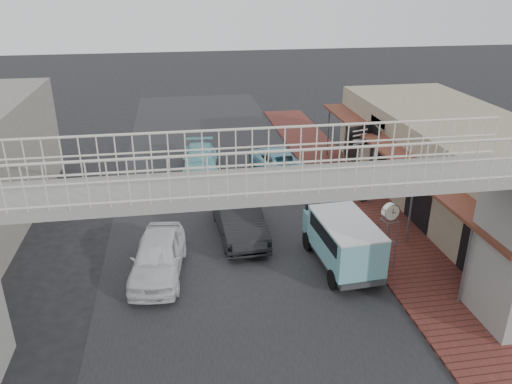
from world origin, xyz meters
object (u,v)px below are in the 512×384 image
object	(u,v)px
street_clock	(390,215)
angkot_van	(343,237)
white_hatchback	(158,256)
dark_sedan	(238,217)
angkot_far	(200,160)
angkot_curb	(276,160)
motorcycle_far	(330,170)
arrow_sign	(374,134)
motorcycle_near	(350,192)

from	to	relation	value
street_clock	angkot_van	bearing A→B (deg)	149.85
white_hatchback	dark_sedan	size ratio (longest dim) A/B	0.88
angkot_far	angkot_van	bearing A→B (deg)	-63.97
angkot_curb	angkot_far	world-z (taller)	angkot_far
dark_sedan	angkot_van	size ratio (longest dim) A/B	1.19
motorcycle_far	arrow_sign	bearing A→B (deg)	-140.31
motorcycle_near	street_clock	size ratio (longest dim) A/B	0.75
street_clock	arrow_sign	world-z (taller)	arrow_sign
angkot_far	arrow_sign	distance (m)	9.47
angkot_far	street_clock	size ratio (longest dim) A/B	1.76
angkot_far	motorcycle_near	distance (m)	8.73
angkot_van	arrow_sign	distance (m)	8.18
angkot_curb	angkot_van	distance (m)	10.21
angkot_far	motorcycle_near	size ratio (longest dim) A/B	2.36
angkot_curb	motorcycle_near	world-z (taller)	angkot_curb
angkot_curb	arrow_sign	bearing A→B (deg)	135.93
white_hatchback	arrow_sign	xyz separation A→B (m)	(10.50, 6.49, 2.12)
street_clock	angkot_curb	bearing A→B (deg)	88.06
angkot_curb	motorcycle_near	distance (m)	5.46
angkot_far	arrow_sign	size ratio (longest dim) A/B	1.34
white_hatchback	angkot_far	xyz separation A→B (m)	(2.13, 10.34, -0.08)
dark_sedan	street_clock	distance (m)	6.30
street_clock	dark_sedan	bearing A→B (deg)	131.61
angkot_curb	motorcycle_near	size ratio (longest dim) A/B	2.42
white_hatchback	street_clock	bearing A→B (deg)	-0.60
motorcycle_far	street_clock	xyz separation A→B (m)	(-0.63, -8.88, 1.70)
white_hatchback	street_clock	world-z (taller)	street_clock
dark_sedan	motorcycle_near	world-z (taller)	dark_sedan
white_hatchback	arrow_sign	distance (m)	12.52
angkot_far	motorcycle_far	distance (m)	7.16
dark_sedan	white_hatchback	bearing A→B (deg)	-144.89
angkot_van	motorcycle_near	xyz separation A→B (m)	(2.17, 5.37, -0.64)
white_hatchback	angkot_far	distance (m)	10.55
arrow_sign	street_clock	bearing A→B (deg)	-125.78
motorcycle_far	arrow_sign	distance (m)	3.15
angkot_curb	motorcycle_far	xyz separation A→B (m)	(2.54, -1.79, -0.10)
dark_sedan	street_clock	size ratio (longest dim) A/B	1.90
white_hatchback	motorcycle_far	world-z (taller)	white_hatchback
angkot_curb	street_clock	world-z (taller)	street_clock
angkot_far	angkot_curb	bearing A→B (deg)	-6.60
angkot_van	motorcycle_far	xyz separation A→B (m)	(2.12, 8.40, -0.70)
angkot_van	street_clock	size ratio (longest dim) A/B	1.59
angkot_van	arrow_sign	size ratio (longest dim) A/B	1.21
white_hatchback	angkot_curb	distance (m)	11.49
dark_sedan	angkot_far	bearing A→B (deg)	95.11
arrow_sign	motorcycle_near	bearing A→B (deg)	-152.72
dark_sedan	angkot_curb	xyz separation A→B (m)	(3.03, 7.04, -0.16)
street_clock	white_hatchback	bearing A→B (deg)	160.53
motorcycle_far	street_clock	distance (m)	9.07
angkot_far	street_clock	bearing A→B (deg)	-58.68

